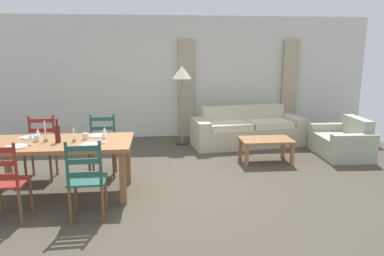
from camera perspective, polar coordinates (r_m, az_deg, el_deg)
The scene contains 30 objects.
ground_plane at distance 5.18m, azimuth -4.78°, elevation -9.72°, with size 9.60×9.60×0.02m, color #474034.
wall_far at distance 8.13m, azimuth -5.32°, elevation 8.10°, with size 9.60×0.16×2.70m, color beige.
curtain_panel_left at distance 8.04m, azimuth -0.88°, elevation 6.32°, with size 0.35×0.08×2.20m, color tan.
curtain_panel_right at distance 8.57m, azimuth 15.41°, elevation 6.25°, with size 0.35×0.08×2.20m, color tan.
dining_table at distance 5.05m, azimuth -20.47°, elevation -3.00°, with size 1.90×0.96×0.75m.
dining_chair_near_left at distance 4.58m, azimuth -27.86°, elevation -7.64°, with size 0.42×0.40×0.96m.
dining_chair_near_right at distance 4.30m, azimuth -16.61°, elevation -7.92°, with size 0.43×0.42×0.96m.
dining_chair_far_left at distance 5.91m, azimuth -23.13°, elevation -2.95°, with size 0.43×0.41×0.96m.
dining_chair_far_right at distance 5.75m, azimuth -14.21°, elevation -2.72°, with size 0.43×0.41×0.96m.
dinner_plate_near_left at distance 4.94m, azimuth -26.34°, elevation -2.70°, with size 0.24×0.24×0.02m, color white.
fork_near_left at distance 4.99m, azimuth -27.94°, elevation -2.77°, with size 0.02×0.17×0.01m, color silver.
dinner_plate_near_right at distance 4.69m, azimuth -16.00°, elevation -2.62°, with size 0.24×0.24×0.02m, color white.
fork_near_right at distance 4.72m, azimuth -17.79°, elevation -2.71°, with size 0.02×0.17×0.01m, color silver.
dinner_plate_far_left at distance 5.39m, azimuth -24.51°, elevation -1.36°, with size 0.24×0.24×0.02m, color white.
fork_far_left at distance 5.45m, azimuth -25.99°, elevation -1.44°, with size 0.02×0.17×0.01m, color silver.
dinner_plate_far_right at distance 5.17m, azimuth -15.04°, elevation -1.21°, with size 0.24×0.24×0.02m, color white.
fork_far_right at distance 5.20m, azimuth -16.66°, elevation -1.31°, with size 0.02×0.17×0.01m, color silver.
wine_bottle at distance 4.96m, azimuth -20.83°, elevation -0.87°, with size 0.07×0.07×0.32m.
wine_glass_near_left at distance 4.98m, azimuth -24.57°, elevation -1.21°, with size 0.06×0.06×0.16m.
wine_glass_near_right at distance 4.76m, azimuth -14.06°, elevation -1.04°, with size 0.06×0.06×0.16m.
wine_glass_far_left at distance 5.22m, azimuth -23.60°, elevation -0.55°, with size 0.06×0.06×0.16m.
wine_glass_far_right at distance 5.03m, azimuth -13.93°, elevation -0.33°, with size 0.06×0.06×0.16m.
coffee_cup_primary at distance 5.02m, azimuth -16.81°, elevation -1.29°, with size 0.07×0.07×0.09m, color silver.
coffee_cup_secondary at distance 5.14m, azimuth -23.75°, elevation -1.50°, with size 0.07×0.07×0.09m, color silver.
candle_tall at distance 5.08m, azimuth -22.52°, elevation -1.14°, with size 0.05×0.05×0.28m.
candle_short at distance 4.93m, azimuth -18.46°, elevation -1.57°, with size 0.05×0.05×0.19m.
couch at distance 7.52m, azimuth 8.77°, elevation -0.48°, with size 2.37×1.10×0.80m.
coffee_table at distance 6.38m, azimuth 11.82°, elevation -2.29°, with size 0.90×0.56×0.42m.
armchair_upholstered at distance 7.25m, azimuth 23.26°, elevation -2.17°, with size 0.84×1.19×0.72m.
standing_lamp at distance 7.32m, azimuth -1.63°, elevation 8.18°, with size 0.40×0.40×1.64m.
Camera 1 is at (-0.04, -4.81, 1.92)m, focal length 33.12 mm.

